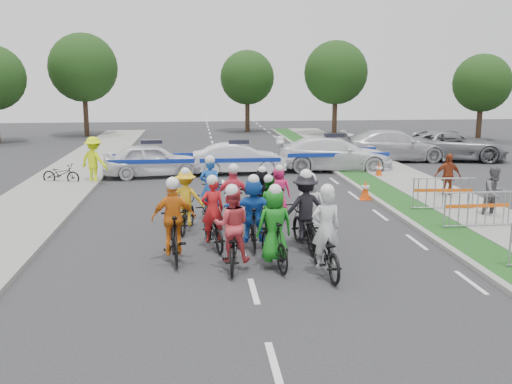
{
  "coord_description": "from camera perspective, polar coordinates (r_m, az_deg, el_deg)",
  "views": [
    {
      "loc": [
        -1.11,
        -10.83,
        4.25
      ],
      "look_at": [
        0.54,
        4.65,
        1.1
      ],
      "focal_mm": 40.0,
      "sensor_mm": 36.0,
      "label": 1
    }
  ],
  "objects": [
    {
      "name": "ground",
      "position": [
        11.69,
        -0.23,
        -9.89
      ],
      "size": [
        90.0,
        90.0,
        0.0
      ],
      "primitive_type": "plane",
      "color": "#28282B",
      "rests_on": "ground"
    },
    {
      "name": "curb_right",
      "position": [
        17.52,
        14.88,
        -2.8
      ],
      "size": [
        0.2,
        60.0,
        0.12
      ],
      "primitive_type": "cube",
      "color": "gray",
      "rests_on": "ground"
    },
    {
      "name": "grass_strip",
      "position": [
        17.78,
        16.99,
        -2.72
      ],
      "size": [
        1.2,
        60.0,
        0.11
      ],
      "primitive_type": "cube",
      "color": "#144014",
      "rests_on": "ground"
    },
    {
      "name": "sidewalk_right",
      "position": [
        18.55,
        22.12,
        -2.46
      ],
      "size": [
        2.4,
        60.0,
        0.13
      ],
      "primitive_type": "cube",
      "color": "gray",
      "rests_on": "ground"
    },
    {
      "name": "sidewalk_left",
      "position": [
        17.24,
        -24.15,
        -3.64
      ],
      "size": [
        3.0,
        60.0,
        0.13
      ],
      "primitive_type": "cube",
      "color": "gray",
      "rests_on": "ground"
    },
    {
      "name": "rider_0",
      "position": [
        12.51,
        6.93,
        -5.28
      ],
      "size": [
        0.82,
        2.04,
        2.04
      ],
      "rotation": [
        0.0,
        0.0,
        3.21
      ],
      "color": "black",
      "rests_on": "ground"
    },
    {
      "name": "rider_1",
      "position": [
        12.86,
        1.85,
        -4.35
      ],
      "size": [
        0.9,
        1.92,
        1.95
      ],
      "rotation": [
        0.0,
        0.0,
        3.32
      ],
      "color": "black",
      "rests_on": "ground"
    },
    {
      "name": "rider_2",
      "position": [
        12.82,
        -2.41,
        -4.55
      ],
      "size": [
        0.87,
        1.97,
        1.96
      ],
      "rotation": [
        0.0,
        0.0,
        3.06
      ],
      "color": "black",
      "rests_on": "ground"
    },
    {
      "name": "rider_3",
      "position": [
        13.43,
        -8.2,
        -3.7
      ],
      "size": [
        1.05,
        1.97,
        2.03
      ],
      "rotation": [
        0.0,
        0.0,
        3.23
      ],
      "color": "black",
      "rests_on": "ground"
    },
    {
      "name": "rider_4",
      "position": [
        14.3,
        4.9,
        -2.64
      ],
      "size": [
        1.2,
        2.07,
        2.05
      ],
      "rotation": [
        0.0,
        0.0,
        3.25
      ],
      "color": "black",
      "rests_on": "ground"
    },
    {
      "name": "rider_5",
      "position": [
        14.33,
        -0.26,
        -2.51
      ],
      "size": [
        1.53,
        1.83,
        1.9
      ],
      "rotation": [
        0.0,
        0.0,
        3.09
      ],
      "color": "black",
      "rests_on": "ground"
    },
    {
      "name": "rider_6",
      "position": [
        14.42,
        -4.34,
        -3.17
      ],
      "size": [
        1.01,
        1.94,
        1.89
      ],
      "rotation": [
        0.0,
        0.0,
        3.35
      ],
      "color": "black",
      "rests_on": "ground"
    },
    {
      "name": "rider_7",
      "position": [
        14.91,
        5.37,
        -2.3
      ],
      "size": [
        0.82,
        1.8,
        1.86
      ],
      "rotation": [
        0.0,
        0.0,
        3.05
      ],
      "color": "black",
      "rests_on": "ground"
    },
    {
      "name": "rider_8",
      "position": [
        15.44,
        1.2,
        -2.09
      ],
      "size": [
        0.74,
        1.7,
        1.71
      ],
      "rotation": [
        0.0,
        0.0,
        3.1
      ],
      "color": "black",
      "rests_on": "ground"
    },
    {
      "name": "rider_9",
      "position": [
        15.78,
        -2.24,
        -1.4
      ],
      "size": [
        1.0,
        1.88,
        1.95
      ],
      "rotation": [
        0.0,
        0.0,
        3.08
      ],
      "color": "black",
      "rests_on": "ground"
    },
    {
      "name": "rider_10",
      "position": [
        16.01,
        -6.99,
        -1.44
      ],
      "size": [
        1.1,
        1.87,
        1.82
      ],
      "rotation": [
        0.0,
        0.0,
        2.95
      ],
      "color": "black",
      "rests_on": "ground"
    },
    {
      "name": "rider_11",
      "position": [
        16.8,
        0.57,
        -0.67
      ],
      "size": [
        1.4,
        1.67,
        1.71
      ],
      "rotation": [
        0.0,
        0.0,
        3.02
      ],
      "color": "black",
      "rests_on": "ground"
    },
    {
      "name": "rider_12",
      "position": [
        17.18,
        -4.58,
        -0.68
      ],
      "size": [
        1.02,
        2.04,
        1.99
      ],
      "rotation": [
        0.0,
        0.0,
        2.96
      ],
      "color": "black",
      "rests_on": "ground"
    },
    {
      "name": "rider_13",
      "position": [
        17.29,
        2.28,
        -0.56
      ],
      "size": [
        0.75,
        1.64,
        1.68
      ],
      "rotation": [
        0.0,
        0.0,
        3.03
      ],
      "color": "black",
      "rests_on": "ground"
    },
    {
      "name": "police_car_0",
      "position": [
        25.06,
        -10.33,
        3.16
      ],
      "size": [
        4.44,
        2.32,
        1.44
      ],
      "primitive_type": "imported",
      "rotation": [
        0.0,
        0.0,
        1.72
      ],
      "color": "white",
      "rests_on": "ground"
    },
    {
      "name": "police_car_1",
      "position": [
        25.41,
        -1.73,
        3.34
      ],
      "size": [
        4.12,
        1.54,
        1.35
      ],
      "primitive_type": "imported",
      "rotation": [
        0.0,
        0.0,
        1.6
      ],
      "color": "white",
      "rests_on": "ground"
    },
    {
      "name": "police_car_2",
      "position": [
        26.51,
        7.79,
        3.81
      ],
      "size": [
        5.59,
        2.87,
        1.55
      ],
      "primitive_type": "imported",
      "rotation": [
        0.0,
        0.0,
        1.44
      ],
      "color": "white",
      "rests_on": "ground"
    },
    {
      "name": "civilian_sedan",
      "position": [
        30.17,
        13.7,
        4.53
      ],
      "size": [
        5.52,
        2.42,
        1.58
      ],
      "primitive_type": "imported",
      "rotation": [
        0.0,
        0.0,
        1.53
      ],
      "color": "silver",
      "rests_on": "ground"
    },
    {
      "name": "civilian_suv",
      "position": [
        31.28,
        18.99,
        4.43
      ],
      "size": [
        5.96,
        3.75,
        1.54
      ],
      "primitive_type": "imported",
      "rotation": [
        0.0,
        0.0,
        1.34
      ],
      "color": "slate",
      "rests_on": "ground"
    },
    {
      "name": "spectator_1",
      "position": [
        18.67,
        22.75,
        -0.07
      ],
      "size": [
        0.91,
        0.78,
        1.62
      ],
      "primitive_type": "imported",
      "rotation": [
        0.0,
        0.0,
        0.22
      ],
      "color": "#59585D",
      "rests_on": "ground"
    },
    {
      "name": "spectator_2",
      "position": [
        21.18,
        18.62,
        1.49
      ],
      "size": [
        0.96,
        0.42,
        1.62
      ],
      "primitive_type": "imported",
      "rotation": [
        0.0,
        0.0,
        -0.02
      ],
      "color": "maroon",
      "rests_on": "ground"
    },
    {
      "name": "marshal_hiviz",
      "position": [
        23.91,
        -15.9,
        3.07
      ],
      "size": [
        1.42,
        1.25,
        1.9
      ],
      "primitive_type": "imported",
      "rotation": [
        0.0,
        0.0,
        2.58
      ],
      "color": "#E0FF0D",
      "rests_on": "ground"
    },
    {
      "name": "barrier_1",
      "position": [
        17.12,
        21.23,
        -1.8
      ],
      "size": [
        2.01,
        0.52,
        1.12
      ],
      "primitive_type": null,
      "rotation": [
        0.0,
        0.0,
        0.01
      ],
      "color": "#A5A8AD",
      "rests_on": "ground"
    },
    {
      "name": "barrier_2",
      "position": [
        19.08,
        18.2,
        -0.29
      ],
      "size": [
        2.04,
        0.69,
        1.12
      ],
      "primitive_type": null,
      "rotation": [
        0.0,
        0.0,
        -0.1
      ],
      "color": "#A5A8AD",
      "rests_on": "ground"
    },
    {
      "name": "cone_0",
      "position": [
        20.44,
        10.88,
        0.21
      ],
      "size": [
        0.4,
        0.4,
        0.7
      ],
      "color": "#F24C0C",
      "rests_on": "ground"
    },
    {
      "name": "cone_1",
      "position": [
        24.81,
        12.2,
        2.12
      ],
      "size": [
        0.4,
        0.4,
        0.7
      ],
      "color": "#F24C0C",
      "rests_on": "ground"
    },
    {
      "name": "parked_bike",
      "position": [
        24.25,
        -18.92,
        1.72
      ],
      "size": [
        1.67,
        0.98,
        0.83
      ],
      "primitive_type": "imported",
      "rotation": [
        0.0,
        0.0,
        1.28
      ],
      "color": "black",
      "rests_on": "ground"
    },
    {
      "name": "tree_1",
      "position": [
        42.07,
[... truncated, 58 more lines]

